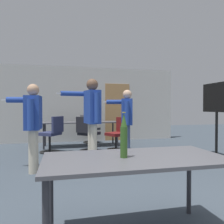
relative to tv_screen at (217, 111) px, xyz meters
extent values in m
cube|color=beige|center=(-2.68, 3.30, 0.21)|extent=(6.47, 0.10, 2.61)
cube|color=#AD7F4C|center=(-1.58, 3.24, -0.07)|extent=(0.90, 0.02, 2.05)
cube|color=#4C4C51|center=(-2.93, -2.61, -0.36)|extent=(1.62, 0.79, 0.03)
cylinder|color=#2D2D33|center=(-3.67, -2.27, -0.74)|extent=(0.05, 0.05, 0.72)
cylinder|color=#2D2D33|center=(-2.18, -2.27, -0.74)|extent=(0.05, 0.05, 0.72)
cube|color=#4C4C51|center=(-2.99, 2.26, -0.36)|extent=(2.27, 0.69, 0.03)
cylinder|color=#2D2D33|center=(-4.06, 1.97, -0.74)|extent=(0.05, 0.05, 0.72)
cylinder|color=#2D2D33|center=(-1.92, 1.97, -0.74)|extent=(0.05, 0.05, 0.72)
cylinder|color=#2D2D33|center=(-4.06, 2.54, -0.74)|extent=(0.05, 0.05, 0.72)
cylinder|color=#2D2D33|center=(-1.92, 2.54, -0.74)|extent=(0.05, 0.05, 0.72)
cube|color=black|center=(0.00, 0.00, -1.08)|extent=(0.44, 0.56, 0.03)
cylinder|color=black|center=(0.00, 0.00, -0.54)|extent=(0.06, 0.06, 1.05)
cube|color=black|center=(0.00, 0.00, 0.33)|extent=(0.04, 0.97, 0.69)
cube|color=black|center=(0.02, 0.00, 0.33)|extent=(0.01, 0.89, 0.61)
cylinder|color=#3D4C75|center=(-2.06, 0.47, -0.71)|extent=(0.14, 0.14, 0.78)
cylinder|color=#3D4C75|center=(-2.00, 0.65, -0.71)|extent=(0.14, 0.14, 0.78)
cube|color=#23429E|center=(-2.03, 0.56, -0.01)|extent=(0.39, 0.51, 0.62)
sphere|color=#DBAD89|center=(-2.03, 0.56, 0.41)|extent=(0.22, 0.22, 0.22)
cylinder|color=#23429E|center=(-2.12, 0.29, -0.03)|extent=(0.11, 0.11, 0.53)
cylinder|color=#23429E|center=(-2.20, 0.91, 0.23)|extent=(0.54, 0.27, 0.11)
cube|color=white|center=(-2.48, 1.01, 0.23)|extent=(0.13, 0.07, 0.03)
cylinder|color=beige|center=(-2.93, -0.07, -0.67)|extent=(0.13, 0.13, 0.86)
cylinder|color=beige|center=(-2.97, 0.10, -0.67)|extent=(0.13, 0.13, 0.86)
cube|color=#23429E|center=(-2.95, 0.01, 0.10)|extent=(0.32, 0.46, 0.68)
sphere|color=brown|center=(-2.95, 0.01, 0.56)|extent=(0.24, 0.24, 0.24)
cylinder|color=#23429E|center=(-2.90, -0.24, 0.09)|extent=(0.10, 0.10, 0.59)
cylinder|color=#23429E|center=(-3.29, 0.21, 0.38)|extent=(0.60, 0.22, 0.10)
cube|color=white|center=(-3.61, 0.14, 0.38)|extent=(0.12, 0.06, 0.03)
cylinder|color=beige|center=(-4.08, -0.30, -0.70)|extent=(0.14, 0.14, 0.79)
cylinder|color=beige|center=(-4.07, -0.11, -0.70)|extent=(0.14, 0.14, 0.79)
cube|color=#23429E|center=(-4.08, -0.21, 0.00)|extent=(0.28, 0.48, 0.62)
sphere|color=tan|center=(-4.08, -0.21, 0.42)|extent=(0.22, 0.22, 0.22)
cylinder|color=#23429E|center=(-4.09, -0.49, -0.03)|extent=(0.11, 0.11, 0.54)
cylinder|color=#23429E|center=(-4.33, 0.10, 0.24)|extent=(0.54, 0.13, 0.11)
cube|color=white|center=(-4.63, 0.11, 0.24)|extent=(0.12, 0.04, 0.03)
cylinder|color=black|center=(-3.88, 1.53, -1.08)|extent=(0.52, 0.52, 0.03)
cylinder|color=black|center=(-3.88, 1.53, -0.85)|extent=(0.06, 0.06, 0.43)
cube|color=navy|center=(-3.88, 1.53, -0.60)|extent=(0.64, 0.64, 0.08)
cube|color=navy|center=(-3.67, 1.38, -0.35)|extent=(0.30, 0.39, 0.42)
cylinder|color=black|center=(-2.84, 1.48, -1.08)|extent=(0.52, 0.52, 0.03)
cylinder|color=black|center=(-2.84, 1.48, -0.86)|extent=(0.06, 0.06, 0.41)
cube|color=black|center=(-2.84, 1.48, -0.61)|extent=(0.65, 0.65, 0.08)
cube|color=black|center=(-3.02, 1.29, -0.36)|extent=(0.36, 0.35, 0.42)
cylinder|color=black|center=(-2.09, 1.43, -1.08)|extent=(0.52, 0.52, 0.03)
cylinder|color=black|center=(-2.09, 1.43, -0.88)|extent=(0.06, 0.06, 0.38)
cube|color=maroon|center=(-2.09, 1.43, -0.65)|extent=(0.63, 0.63, 0.08)
cube|color=maroon|center=(-1.87, 1.57, -0.40)|extent=(0.28, 0.40, 0.42)
cylinder|color=black|center=(-2.60, 2.89, -1.08)|extent=(0.52, 0.52, 0.03)
cylinder|color=black|center=(-2.60, 2.89, -0.86)|extent=(0.06, 0.06, 0.41)
cube|color=#4C4C51|center=(-2.60, 2.89, -0.62)|extent=(0.63, 0.63, 0.08)
cube|color=#4C4C51|center=(-2.82, 2.77, -0.37)|extent=(0.27, 0.41, 0.42)
cylinder|color=#2D511E|center=(-3.04, -2.61, -0.21)|extent=(0.06, 0.06, 0.27)
cone|color=#2D511E|center=(-3.04, -2.61, -0.01)|extent=(0.06, 0.06, 0.12)
cylinder|color=gold|center=(-3.04, -2.61, 0.05)|extent=(0.03, 0.03, 0.01)
cylinder|color=#E05123|center=(-2.83, 2.29, -0.30)|extent=(0.08, 0.08, 0.10)
camera|label=1|loc=(-3.57, -4.44, 0.10)|focal=35.00mm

